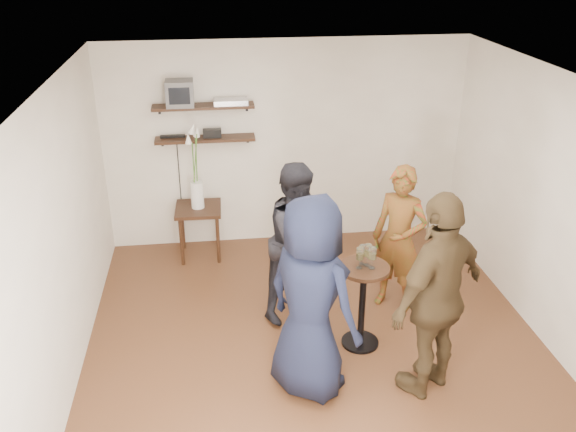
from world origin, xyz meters
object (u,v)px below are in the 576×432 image
Objects in this scene: drinks_table at (363,295)px; person_dark at (299,242)px; person_plaid at (399,240)px; person_brown at (438,296)px; person_navy at (311,299)px; dvd_deck at (231,101)px; side_table at (199,215)px; crt_monitor at (180,93)px; radio at (212,133)px.

person_dark reaches higher than drinks_table.
person_brown reaches higher than person_plaid.
person_navy is (-0.60, -0.56, 0.37)m from drinks_table.
dvd_deck reaches higher than person_navy.
person_navy reaches higher than person_plaid.
side_table is 2.54m from person_plaid.
radio is at bearing 0.00° from crt_monitor.
drinks_table is at bearing -90.00° from person_dark.
radio reaches higher than side_table.
person_dark is 0.90× the size of person_brown.
side_table is at bearing 86.86° from person_dark.
person_plaid is (2.22, -1.67, -1.22)m from crt_monitor.
person_dark is 1.20m from person_navy.
drinks_table is at bearing -90.00° from person_plaid.
person_navy reaches higher than drinks_table.
crt_monitor reaches higher than person_dark.
dvd_deck is 1.44m from side_table.
drinks_table is 0.55× the size of person_plaid.
person_navy is at bearing -93.44° from person_plaid.
person_brown reaches higher than side_table.
drinks_table is at bearing -52.65° from side_table.
person_brown is at bearing -53.20° from person_plaid.
drinks_table is at bearing -90.00° from person_brown.
dvd_deck is 0.46× the size of drinks_table.
crt_monitor is 1.49m from side_table.
drinks_table is (1.70, -2.30, -1.46)m from crt_monitor.
person_dark is at bearing 129.49° from drinks_table.
dvd_deck reaches higher than person_plaid.
crt_monitor is 0.17× the size of person_brown.
radio is 2.83m from drinks_table.
person_plaid is at bearing -34.16° from side_table.
radio is (0.35, 0.00, -0.50)m from crt_monitor.
dvd_deck is at bearing 69.87° from person_dark.
person_brown reaches higher than radio.
crt_monitor is 3.83m from person_brown.
crt_monitor reaches higher than radio.
dvd_deck is at bearing 0.00° from radio.
crt_monitor is at bearing -176.87° from person_plaid.
drinks_table is 0.91m from person_brown.
radio is 0.13× the size of person_dark.
person_brown is at bearing -92.95° from person_dark.
radio is 0.25× the size of drinks_table.
side_table is 2.81m from person_navy.
drinks_table is at bearing -59.64° from radio.
dvd_deck is 0.21× the size of person_brown.
person_navy is (0.97, -2.61, 0.38)m from side_table.
dvd_deck is at bearing 174.46° from person_plaid.
person_dark is at bearing -87.05° from person_brown.
dvd_deck is 3.50m from person_brown.
dvd_deck reaches higher than person_brown.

